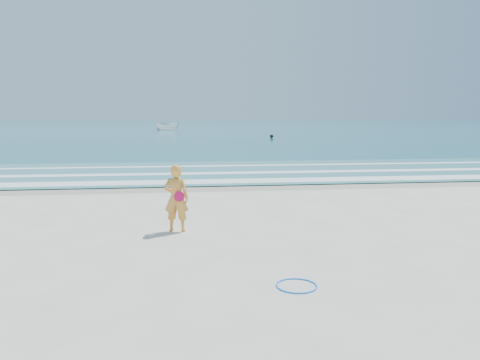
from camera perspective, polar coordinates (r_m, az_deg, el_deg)
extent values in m
plane|color=silver|center=(10.94, -0.74, -8.21)|extent=(400.00, 400.00, 0.00)
cube|color=#B2A893|center=(19.71, -3.57, -0.86)|extent=(400.00, 2.40, 0.00)
cube|color=#19727F|center=(115.48, -6.42, 6.57)|extent=(400.00, 190.00, 0.04)
cube|color=#59B7AD|center=(24.65, -4.26, 1.04)|extent=(400.00, 10.00, 0.01)
cube|color=white|center=(20.99, -3.78, -0.17)|extent=(400.00, 1.40, 0.01)
cube|color=white|center=(23.85, -4.17, 0.83)|extent=(400.00, 0.90, 0.01)
cube|color=white|center=(27.13, -4.51, 1.71)|extent=(400.00, 0.60, 0.01)
torus|color=#0E7FFF|center=(8.66, 6.91, -12.67)|extent=(0.82, 0.82, 0.03)
imported|color=white|center=(85.35, -8.81, 6.59)|extent=(4.82, 2.81, 1.75)
sphere|color=black|center=(58.25, 3.88, 5.35)|extent=(0.45, 0.45, 0.45)
imported|color=orange|center=(12.31, -7.77, -2.20)|extent=(0.72, 0.55, 1.77)
cylinder|color=#E01351|center=(12.12, -7.41, -1.99)|extent=(0.27, 0.08, 0.27)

